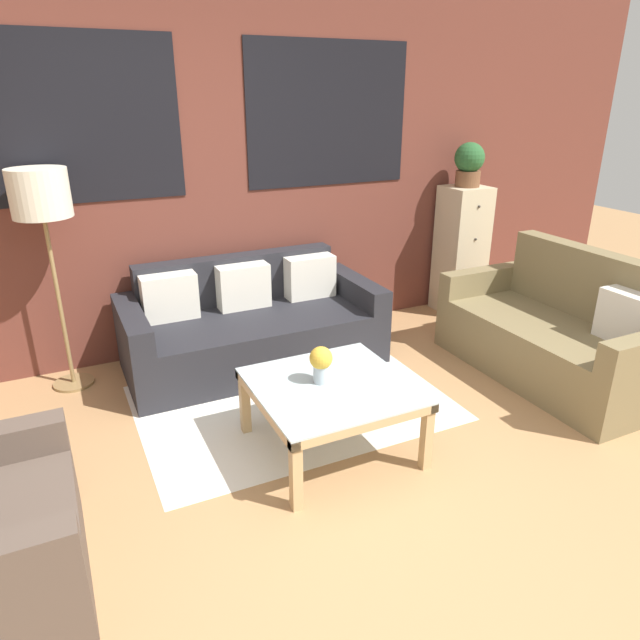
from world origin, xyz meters
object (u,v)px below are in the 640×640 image
at_px(settee_vintage, 557,336).
at_px(flower_vase, 321,362).
at_px(couch_dark, 251,327).
at_px(potted_plant, 469,163).
at_px(drawer_cabinet, 461,250).
at_px(floor_lamp, 41,203).
at_px(coffee_table, 331,394).

relative_size(settee_vintage, flower_vase, 7.54).
height_order(couch_dark, potted_plant, potted_plant).
bearing_deg(flower_vase, settee_vintage, 2.67).
bearing_deg(flower_vase, drawer_cabinet, 34.57).
distance_m(couch_dark, potted_plant, 2.43).
height_order(drawer_cabinet, flower_vase, drawer_cabinet).
xyz_separation_m(floor_lamp, drawer_cabinet, (3.46, 0.03, -0.72)).
bearing_deg(couch_dark, floor_lamp, 171.65).
distance_m(drawer_cabinet, flower_vase, 2.65).
xyz_separation_m(couch_dark, potted_plant, (2.16, 0.22, 1.10)).
distance_m(floor_lamp, potted_plant, 3.46).
relative_size(floor_lamp, potted_plant, 3.98).
height_order(floor_lamp, drawer_cabinet, floor_lamp).
xyz_separation_m(coffee_table, potted_plant, (2.14, 1.55, 1.02)).
relative_size(potted_plant, flower_vase, 1.75).
xyz_separation_m(coffee_table, floor_lamp, (-1.32, 1.52, 0.95)).
height_order(floor_lamp, potted_plant, potted_plant).
distance_m(settee_vintage, flower_vase, 1.98).
relative_size(coffee_table, floor_lamp, 0.56).
distance_m(drawer_cabinet, potted_plant, 0.79).
relative_size(couch_dark, floor_lamp, 1.25).
height_order(couch_dark, floor_lamp, floor_lamp).
xyz_separation_m(couch_dark, drawer_cabinet, (2.16, 0.22, 0.30)).
relative_size(couch_dark, flower_vase, 8.75).
height_order(drawer_cabinet, potted_plant, potted_plant).
distance_m(settee_vintage, drawer_cabinet, 1.46).
distance_m(floor_lamp, flower_vase, 2.09).
xyz_separation_m(couch_dark, floor_lamp, (-1.30, 0.19, 1.02)).
bearing_deg(settee_vintage, flower_vase, -177.33).
bearing_deg(coffee_table, flower_vase, 130.62).
relative_size(drawer_cabinet, flower_vase, 5.38).
bearing_deg(settee_vintage, couch_dark, 148.49).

